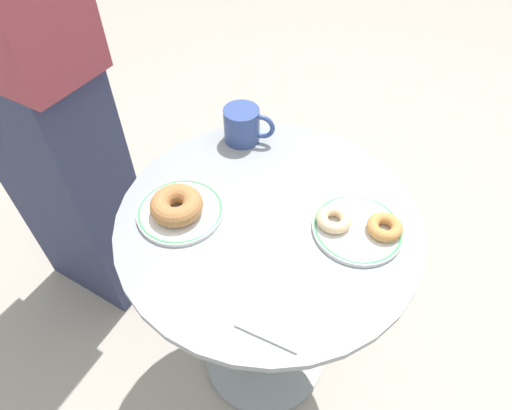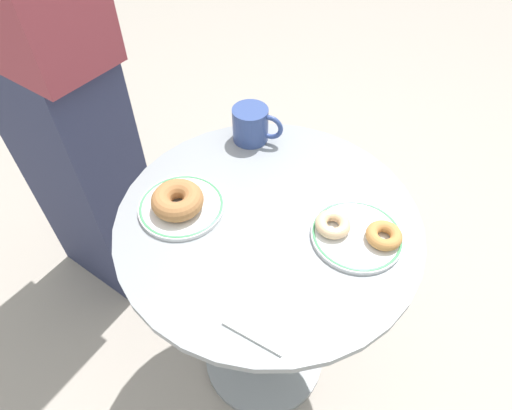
{
  "view_description": "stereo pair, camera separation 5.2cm",
  "coord_description": "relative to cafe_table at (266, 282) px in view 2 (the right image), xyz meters",
  "views": [
    {
      "loc": [
        0.1,
        -0.6,
        1.43
      ],
      "look_at": [
        -0.03,
        0.0,
        0.76
      ],
      "focal_mm": 30.28,
      "sensor_mm": 36.0,
      "label": 1
    },
    {
      "loc": [
        0.15,
        -0.58,
        1.43
      ],
      "look_at": [
        -0.03,
        0.0,
        0.76
      ],
      "focal_mm": 30.28,
      "sensor_mm": 36.0,
      "label": 2
    }
  ],
  "objects": [
    {
      "name": "ground_plane",
      "position": [
        0.0,
        0.0,
        -0.48
      ],
      "size": [
        7.0,
        7.0,
        0.02
      ],
      "primitive_type": "cube",
      "color": "#9E9389"
    },
    {
      "name": "cafe_table",
      "position": [
        0.0,
        0.0,
        0.0
      ],
      "size": [
        0.66,
        0.66,
        0.73
      ],
      "color": "gray",
      "rests_on": "ground"
    },
    {
      "name": "plate_left",
      "position": [
        -0.19,
        -0.03,
        0.27
      ],
      "size": [
        0.19,
        0.19,
        0.01
      ],
      "color": "white",
      "rests_on": "cafe_table"
    },
    {
      "name": "plate_right",
      "position": [
        0.19,
        0.0,
        0.27
      ],
      "size": [
        0.19,
        0.19,
        0.01
      ],
      "color": "white",
      "rests_on": "cafe_table"
    },
    {
      "name": "donut_cinnamon",
      "position": [
        -0.19,
        -0.04,
        0.29
      ],
      "size": [
        0.15,
        0.15,
        0.04
      ],
      "primitive_type": "torus",
      "rotation": [
        0.0,
        0.0,
        4.2
      ],
      "color": "#A36B3D",
      "rests_on": "plate_left"
    },
    {
      "name": "donut_old_fashioned",
      "position": [
        0.24,
        0.0,
        0.28
      ],
      "size": [
        0.09,
        0.09,
        0.02
      ],
      "primitive_type": "torus",
      "rotation": [
        0.0,
        0.0,
        5.05
      ],
      "color": "#BC7F42",
      "rests_on": "plate_right"
    },
    {
      "name": "donut_glazed",
      "position": [
        0.14,
        -0.0,
        0.28
      ],
      "size": [
        0.1,
        0.1,
        0.02
      ],
      "primitive_type": "torus",
      "rotation": [
        0.0,
        0.0,
        2.0
      ],
      "color": "#E0B789",
      "rests_on": "plate_right"
    },
    {
      "name": "paper_napkin",
      "position": [
        0.06,
        -0.22,
        0.26
      ],
      "size": [
        0.14,
        0.14,
        0.01
      ],
      "primitive_type": "cube",
      "rotation": [
        0.0,
        0.0,
        -0.24
      ],
      "color": "white",
      "rests_on": "cafe_table"
    },
    {
      "name": "coffee_mug",
      "position": [
        -0.11,
        0.24,
        0.3
      ],
      "size": [
        0.13,
        0.09,
        0.09
      ],
      "color": "#334784",
      "rests_on": "cafe_table"
    },
    {
      "name": "person_figure",
      "position": [
        -0.67,
        0.22,
        0.36
      ],
      "size": [
        0.47,
        0.34,
        1.71
      ],
      "color": "#2D3351",
      "rests_on": "ground"
    }
  ]
}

